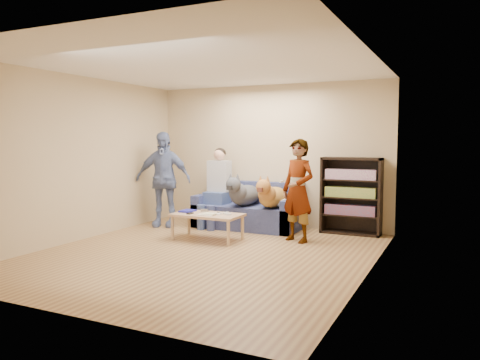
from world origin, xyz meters
The scene contains 27 objects.
ground centered at (0.00, 0.00, 0.00)m, with size 5.00×5.00×0.00m, color #90633D.
ceiling centered at (0.00, 0.00, 2.60)m, with size 5.00×5.00×0.00m, color white.
wall_back centered at (0.00, 2.50, 1.30)m, with size 4.50×4.50×0.00m, color tan.
wall_front centered at (0.00, -2.50, 1.30)m, with size 4.50×4.50×0.00m, color tan.
wall_left centered at (-2.25, 0.00, 1.30)m, with size 5.00×5.00×0.00m, color tan.
wall_right centered at (2.25, 0.00, 1.30)m, with size 5.00×5.00×0.00m, color tan.
blanket centered at (0.53, 1.96, 0.51)m, with size 0.46×0.39×0.16m, color silver.
person_standing_right centered at (0.92, 1.37, 0.81)m, with size 0.59×0.39×1.61m, color gray.
person_standing_left centered at (-1.74, 1.55, 0.87)m, with size 1.02×0.43×1.74m, color #7D8EC9.
held_controller centered at (0.72, 1.17, 0.96)m, with size 0.04×0.11×0.03m, color white.
notebook_blue centered at (-0.82, 0.91, 0.43)m, with size 0.20×0.26×0.03m, color #1C1E9C.
papers centered at (-0.37, 0.76, 0.43)m, with size 0.26×0.20×0.01m, color white.
magazine centered at (-0.34, 0.78, 0.44)m, with size 0.22×0.17×0.01m, color beige.
camera_silver centered at (-0.54, 0.98, 0.45)m, with size 0.11×0.06×0.05m, color #B8B9BD.
controller_a centered at (-0.14, 0.96, 0.43)m, with size 0.04×0.13×0.03m, color silver.
controller_b centered at (-0.06, 0.88, 0.43)m, with size 0.09×0.06×0.03m, color silver.
headphone_cup_a centered at (-0.22, 0.84, 0.43)m, with size 0.07×0.07×0.02m, color white.
headphone_cup_b centered at (-0.22, 0.92, 0.43)m, with size 0.07×0.07×0.02m, color silver.
pen_orange centered at (-0.44, 0.70, 0.42)m, with size 0.01×0.01×0.14m, color orange.
pen_black centered at (-0.30, 1.04, 0.42)m, with size 0.01×0.01×0.14m, color black.
wallet centered at (-0.67, 0.74, 0.43)m, with size 0.07×0.12×0.01m, color black.
sofa centered at (-0.25, 2.10, 0.28)m, with size 1.90×0.85×0.82m.
person_seated centered at (-0.84, 1.97, 0.77)m, with size 0.40×0.73×1.47m.
dog_gray centered at (-0.26, 1.89, 0.64)m, with size 0.42×1.25×0.61m.
dog_tan centered at (0.28, 1.87, 0.64)m, with size 0.41×1.16×0.59m.
coffee_table centered at (-0.42, 0.86, 0.37)m, with size 1.10×0.60×0.42m.
bookshelf centered at (1.55, 2.33, 0.68)m, with size 1.00×0.34×1.30m.
Camera 1 is at (3.21, -5.57, 1.61)m, focal length 35.00 mm.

